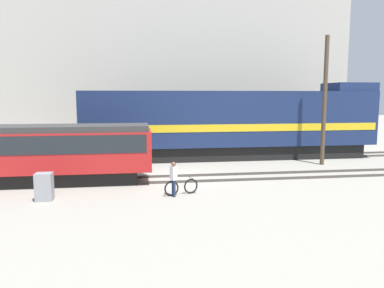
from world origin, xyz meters
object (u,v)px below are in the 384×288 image
at_px(freight_locomotive, 233,123).
at_px(signal_box, 44,187).
at_px(bicycle, 181,187).
at_px(streetcar, 28,151).
at_px(person, 174,176).
at_px(utility_pole_center, 325,101).

bearing_deg(freight_locomotive, signal_box, -138.63).
bearing_deg(bicycle, streetcar, 157.73).
height_order(streetcar, person, streetcar).
bearing_deg(streetcar, bicycle, -22.27).
bearing_deg(person, freight_locomotive, 61.86).
relative_size(utility_pole_center, signal_box, 6.89).
relative_size(bicycle, signal_box, 1.34).
height_order(bicycle, signal_box, signal_box).
distance_m(utility_pole_center, signal_box, 17.50).
relative_size(bicycle, utility_pole_center, 0.19).
bearing_deg(person, signal_box, 178.09).
distance_m(bicycle, utility_pole_center, 12.35).
bearing_deg(streetcar, signal_box, -65.16).
xyz_separation_m(streetcar, utility_pole_center, (17.39, 3.16, 2.42)).
xyz_separation_m(freight_locomotive, utility_pole_center, (5.22, -3.16, 1.62)).
bearing_deg(signal_box, utility_pole_center, 21.49).
bearing_deg(signal_box, person, -1.91).
height_order(freight_locomotive, streetcar, freight_locomotive).
xyz_separation_m(freight_locomotive, person, (-5.15, -9.63, -1.57)).
height_order(bicycle, person, person).
relative_size(streetcar, utility_pole_center, 1.48).
relative_size(freight_locomotive, bicycle, 12.92).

